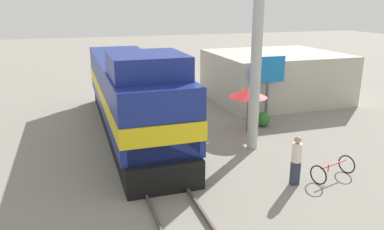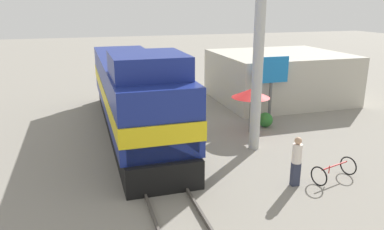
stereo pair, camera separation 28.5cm
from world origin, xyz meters
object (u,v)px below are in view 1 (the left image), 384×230
(bicycle, at_px, (333,169))
(billboard_sign, at_px, (268,73))
(locomotive, at_px, (133,96))
(vendor_umbrella, at_px, (248,93))
(person_bystander, at_px, (296,158))
(utility_pole, at_px, (258,19))

(bicycle, bearing_deg, billboard_sign, 154.26)
(locomotive, relative_size, vendor_umbrella, 6.21)
(vendor_umbrella, relative_size, person_bystander, 1.22)
(bicycle, bearing_deg, person_bystander, -106.80)
(locomotive, distance_m, person_bystander, 8.52)
(billboard_sign, bearing_deg, bicycle, -100.17)
(person_bystander, height_order, bicycle, person_bystander)
(locomotive, height_order, vendor_umbrella, locomotive)
(person_bystander, bearing_deg, bicycle, -1.23)
(locomotive, height_order, billboard_sign, locomotive)
(billboard_sign, distance_m, bicycle, 7.86)
(utility_pole, xyz_separation_m, bicycle, (1.41, -3.71, -5.24))
(locomotive, xyz_separation_m, vendor_umbrella, (5.43, -1.46, 0.08))
(billboard_sign, height_order, bicycle, billboard_sign)
(locomotive, distance_m, bicycle, 9.57)
(utility_pole, bearing_deg, vendor_umbrella, 70.21)
(utility_pole, bearing_deg, person_bystander, -92.85)
(person_bystander, bearing_deg, billboard_sign, 68.42)
(billboard_sign, bearing_deg, person_bystander, -111.58)
(locomotive, height_order, bicycle, locomotive)
(person_bystander, xyz_separation_m, bicycle, (1.59, -0.03, -0.63))
(vendor_umbrella, bearing_deg, locomotive, 164.92)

